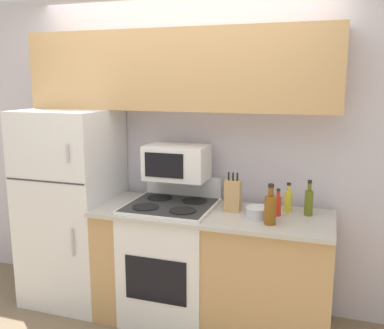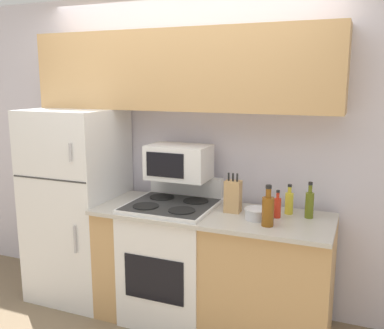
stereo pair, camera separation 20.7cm
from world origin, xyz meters
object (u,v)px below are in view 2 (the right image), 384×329
at_px(microwave, 179,162).
at_px(bottle_olive_oil, 309,204).
at_px(bowl, 256,213).
at_px(knife_block, 233,196).
at_px(bottle_whiskey, 268,210).
at_px(refrigerator, 78,204).
at_px(stove, 172,258).
at_px(bottle_cooking_spray, 289,202).
at_px(bottle_hot_sauce, 277,207).

xyz_separation_m(microwave, bottle_olive_oil, (1.02, -0.02, -0.22)).
distance_m(bowl, bottle_olive_oil, 0.38).
relative_size(knife_block, bottle_whiskey, 1.06).
relative_size(refrigerator, bottle_whiskey, 5.80).
height_order(bowl, bottle_whiskey, bottle_whiskey).
distance_m(refrigerator, stove, 0.97).
xyz_separation_m(refrigerator, knife_block, (1.38, 0.02, 0.21)).
bearing_deg(bottle_whiskey, knife_block, 145.33).
distance_m(bowl, bottle_whiskey, 0.16).
xyz_separation_m(refrigerator, bottle_cooking_spray, (1.77, 0.13, 0.17)).
bearing_deg(bottle_whiskey, bottle_hot_sauce, 82.80).
bearing_deg(bottle_cooking_spray, bottle_whiskey, -104.98).
bearing_deg(stove, bottle_olive_oil, 7.17).
distance_m(knife_block, bottle_olive_oil, 0.54).
height_order(refrigerator, microwave, refrigerator).
relative_size(microwave, bottle_olive_oil, 1.86).
bearing_deg(bowl, bottle_cooking_spray, 48.65).
xyz_separation_m(knife_block, bottle_whiskey, (0.31, -0.21, -0.01)).
xyz_separation_m(refrigerator, bottle_whiskey, (1.68, -0.19, 0.20)).
height_order(knife_block, bottle_hot_sauce, knife_block).
relative_size(stove, bowl, 6.35).
xyz_separation_m(bottle_hot_sauce, bottle_olive_oil, (0.21, 0.08, 0.02)).
height_order(refrigerator, bottle_hot_sauce, refrigerator).
bearing_deg(stove, refrigerator, 177.65).
relative_size(stove, knife_block, 3.68).
bearing_deg(bottle_olive_oil, stove, -172.83).
relative_size(bottle_cooking_spray, bottle_hot_sauce, 1.10).
bearing_deg(knife_block, microwave, 169.06).
bearing_deg(bowl, knife_block, 153.23).
relative_size(refrigerator, stove, 1.50).
bearing_deg(refrigerator, bottle_hot_sauce, 0.36).
bearing_deg(bowl, bottle_olive_oil, 27.03).
height_order(knife_block, bottle_whiskey, knife_block).
distance_m(refrigerator, bottle_whiskey, 1.71).
bearing_deg(bottle_whiskey, microwave, 158.79).
xyz_separation_m(stove, knife_block, (0.47, 0.06, 0.54)).
height_order(microwave, bowl, microwave).
distance_m(stove, bowl, 0.82).
xyz_separation_m(stove, bowl, (0.67, -0.04, 0.46)).
xyz_separation_m(stove, bottle_whiskey, (0.78, -0.15, 0.53)).
bearing_deg(microwave, bottle_whiskey, -21.21).
bearing_deg(bowl, bottle_whiskey, -46.78).
bearing_deg(bottle_hot_sauce, bottle_cooking_spray, 63.35).
height_order(stove, knife_block, knife_block).
relative_size(refrigerator, bowl, 9.49).
relative_size(refrigerator, bottle_cooking_spray, 7.38).
height_order(stove, bowl, stove).
height_order(bottle_cooking_spray, bottle_hot_sauce, bottle_cooking_spray).
bearing_deg(microwave, stove, -88.40).
bearing_deg(microwave, knife_block, -10.94).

